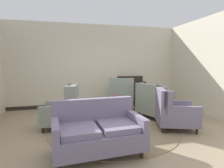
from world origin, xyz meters
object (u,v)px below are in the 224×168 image
(coffee_table, at_px, (116,110))
(settee, at_px, (98,131))
(armchair_beside_settee, at_px, (153,103))
(armchair_near_window, at_px, (173,112))
(armchair_foreground_right, at_px, (64,110))
(armchair_near_sideboard, at_px, (121,97))
(sideboard, at_px, (131,92))
(porcelain_vase, at_px, (115,102))

(coffee_table, bearing_deg, settee, -117.46)
(coffee_table, bearing_deg, armchair_beside_settee, 16.96)
(coffee_table, xyz_separation_m, armchair_beside_settee, (1.19, 0.36, 0.04))
(armchair_beside_settee, height_order, armchair_near_window, armchair_beside_settee)
(armchair_near_window, bearing_deg, armchair_foreground_right, 91.97)
(armchair_near_sideboard, height_order, armchair_near_window, armchair_near_sideboard)
(armchair_foreground_right, distance_m, armchair_beside_settee, 2.52)
(armchair_near_window, bearing_deg, settee, 129.08)
(coffee_table, xyz_separation_m, armchair_near_window, (1.24, -0.65, 0.03))
(settee, xyz_separation_m, armchair_near_sideboard, (1.25, 2.74, 0.06))
(armchair_near_window, relative_size, sideboard, 0.99)
(settee, bearing_deg, armchair_beside_settee, 38.60)
(coffee_table, distance_m, porcelain_vase, 0.21)
(settee, relative_size, armchair_foreground_right, 1.46)
(settee, height_order, armchair_near_window, armchair_near_window)
(armchair_beside_settee, bearing_deg, armchair_near_window, 163.05)
(armchair_near_window, xyz_separation_m, sideboard, (-0.10, 2.66, 0.10))
(armchair_near_sideboard, bearing_deg, armchair_foreground_right, 47.75)
(coffee_table, xyz_separation_m, sideboard, (1.14, 2.01, 0.13))
(porcelain_vase, height_order, settee, settee)
(porcelain_vase, xyz_separation_m, armchair_near_sideboard, (0.54, 1.33, -0.15))
(armchair_foreground_right, bearing_deg, armchair_near_window, 82.29)
(armchair_foreground_right, distance_m, sideboard, 3.12)
(settee, bearing_deg, sideboard, 57.30)
(settee, bearing_deg, armchair_near_sideboard, 61.50)
(armchair_near_window, bearing_deg, armchair_beside_settee, 20.55)
(coffee_table, distance_m, armchair_near_window, 1.40)
(armchair_near_sideboard, xyz_separation_m, armchair_beside_settee, (0.68, -0.97, -0.03))
(porcelain_vase, distance_m, armchair_beside_settee, 1.28)
(armchair_beside_settee, bearing_deg, porcelain_vase, 86.89)
(sideboard, bearing_deg, coffee_table, -119.56)
(armchair_near_sideboard, relative_size, armchair_beside_settee, 1.08)
(porcelain_vase, xyz_separation_m, settee, (-0.71, -1.41, -0.20))
(armchair_beside_settee, bearing_deg, armchair_near_sideboard, 15.51)
(armchair_near_sideboard, bearing_deg, coffee_table, 82.16)
(armchair_beside_settee, distance_m, armchair_near_window, 1.01)
(armchair_near_sideboard, height_order, sideboard, armchair_near_sideboard)
(armchair_foreground_right, bearing_deg, armchair_beside_settee, 104.67)
(settee, xyz_separation_m, armchair_foreground_right, (-0.57, 1.49, 0.05))
(coffee_table, height_order, armchair_beside_settee, armchair_beside_settee)
(settee, distance_m, armchair_near_window, 2.11)
(coffee_table, xyz_separation_m, settee, (-0.73, -1.41, 0.01))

